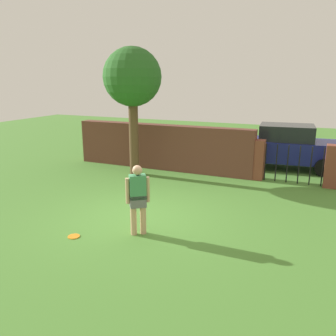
# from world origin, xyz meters

# --- Properties ---
(ground_plane) EXTENTS (40.00, 40.00, 0.00)m
(ground_plane) POSITION_xyz_m (0.00, 0.00, 0.00)
(ground_plane) COLOR #4C8433
(brick_wall) EXTENTS (7.18, 0.50, 1.74)m
(brick_wall) POSITION_xyz_m (-1.50, 4.72, 0.87)
(brick_wall) COLOR brown
(brick_wall) RESTS_ON ground
(tree) EXTENTS (2.06, 2.06, 4.54)m
(tree) POSITION_xyz_m (-2.10, 3.58, 3.44)
(tree) COLOR brown
(tree) RESTS_ON ground
(person) EXTENTS (0.45, 0.39, 1.62)m
(person) POSITION_xyz_m (0.51, -0.92, 0.90)
(person) COLOR tan
(person) RESTS_ON ground
(fence_gate) EXTENTS (2.81, 0.44, 1.40)m
(fence_gate) POSITION_xyz_m (3.38, 4.72, 0.70)
(fence_gate) COLOR brown
(fence_gate) RESTS_ON ground
(car) EXTENTS (4.34, 2.22, 1.72)m
(car) POSITION_xyz_m (2.91, 6.76, 0.86)
(car) COLOR navy
(car) RESTS_ON ground
(frisbee_orange) EXTENTS (0.27, 0.27, 0.02)m
(frisbee_orange) POSITION_xyz_m (-0.75, -1.65, 0.01)
(frisbee_orange) COLOR orange
(frisbee_orange) RESTS_ON ground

